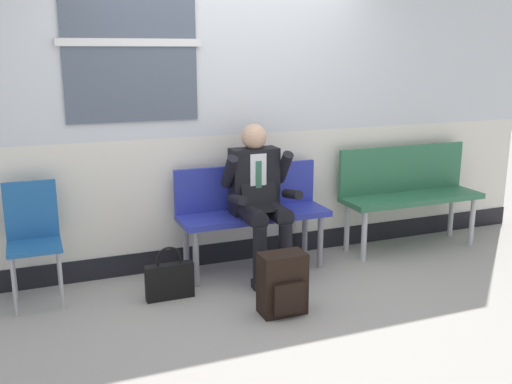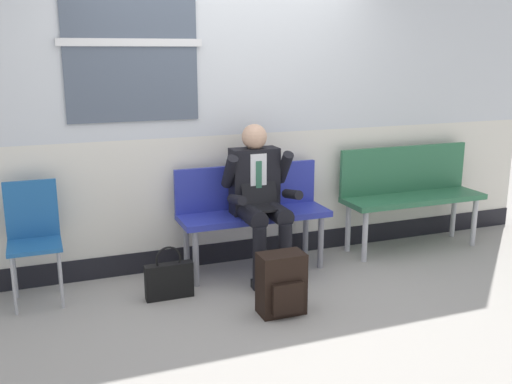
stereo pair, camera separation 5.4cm
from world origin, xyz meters
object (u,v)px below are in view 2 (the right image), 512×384
object	(u,v)px
handbag	(169,279)
backpack	(282,284)
bench_empty	(409,188)
folding_chair	(33,231)
person_seated	(260,197)
bench_with_person	(252,207)

from	to	relation	value
handbag	backpack	bearing A→B (deg)	-38.37
bench_empty	folding_chair	xyz separation A→B (m)	(-3.36, -0.03, -0.03)
handbag	folding_chair	world-z (taller)	folding_chair
bench_empty	person_seated	distance (m)	1.63
handbag	folding_chair	bearing A→B (deg)	159.39
bench_empty	handbag	bearing A→B (deg)	-171.11
person_seated	handbag	bearing A→B (deg)	-167.83
bench_with_person	handbag	world-z (taller)	bench_with_person
person_seated	backpack	xyz separation A→B (m)	(-0.12, -0.73, -0.46)
backpack	folding_chair	xyz separation A→B (m)	(-1.63, 0.90, 0.32)
person_seated	folding_chair	world-z (taller)	person_seated
bench_empty	handbag	distance (m)	2.49
person_seated	folding_chair	xyz separation A→B (m)	(-1.75, 0.18, -0.14)
backpack	handbag	size ratio (longest dim) A/B	1.09
bench_with_person	folding_chair	bearing A→B (deg)	-179.34
folding_chair	bench_with_person	bearing A→B (deg)	0.66
bench_with_person	backpack	size ratio (longest dim) A/B	2.82
bench_empty	handbag	size ratio (longest dim) A/B	3.31
bench_empty	folding_chair	size ratio (longest dim) A/B	1.52
backpack	folding_chair	size ratio (longest dim) A/B	0.50
bench_with_person	person_seated	size ratio (longest dim) A/B	1.01
person_seated	bench_with_person	bearing A→B (deg)	90.00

